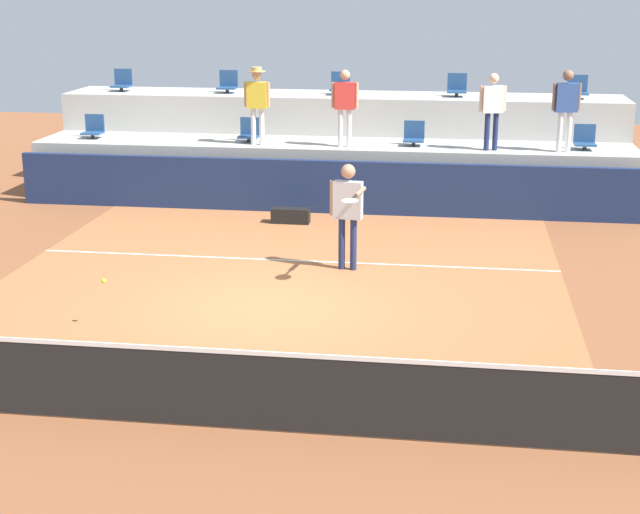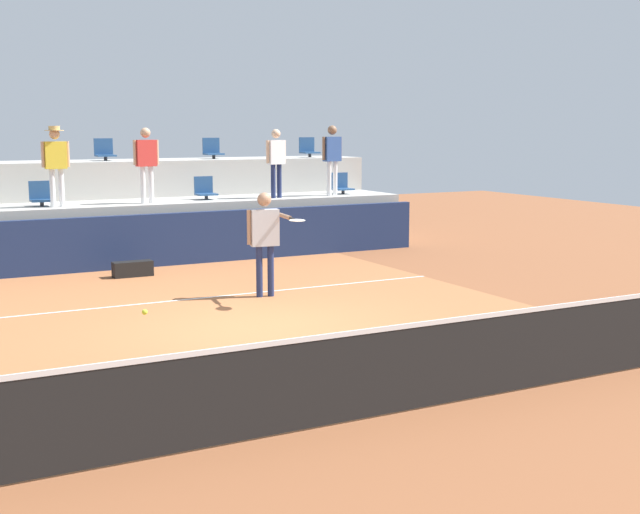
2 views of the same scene
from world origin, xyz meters
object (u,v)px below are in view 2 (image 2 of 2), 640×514
Objects in this scene: stadium_chair_lower_far_right at (341,185)px; spectator_leaning_on_rail at (146,158)px; stadium_chair_upper_right at (212,150)px; stadium_chair_lower_right at (205,190)px; stadium_chair_upper_far_right at (308,149)px; tennis_ball at (145,312)px; spectator_with_hat at (56,158)px; spectator_in_white at (276,157)px; stadium_chair_lower_left at (41,196)px; spectator_in_grey at (332,154)px; tennis_player at (266,233)px; equipment_bag at (133,269)px; stadium_chair_upper_center at (105,151)px.

spectator_leaning_on_rail is at bearing -175.62° from stadium_chair_lower_far_right.
stadium_chair_upper_right is 0.32× the size of spectator_leaning_on_rail.
stadium_chair_upper_far_right is (3.55, 1.80, 0.85)m from stadium_chair_lower_right.
spectator_leaning_on_rail is at bearing -165.18° from stadium_chair_lower_right.
tennis_ball is at bearing -125.83° from stadium_chair_upper_far_right.
spectator_leaning_on_rail is 8.52m from tennis_ball.
stadium_chair_lower_far_right is at bearing -33.79° from stadium_chair_upper_right.
spectator_in_white is (4.94, 0.00, -0.06)m from spectator_with_hat.
stadium_chair_upper_right reaches higher than stadium_chair_lower_right.
stadium_chair_lower_left reaches higher than tennis_ball.
stadium_chair_lower_far_right is 1.00m from spectator_in_grey.
stadium_chair_lower_right is 0.33× the size of spectator_in_white.
tennis_player reaches higher than stadium_chair_lower_right.
stadium_chair_lower_far_right is 6.94m from spectator_with_hat.
stadium_chair_upper_right is 0.29× the size of tennis_player.
stadium_chair_upper_right is 3.19m from spectator_leaning_on_rail.
spectator_in_grey is 24.58× the size of tennis_ball.
spectator_with_hat reaches higher than equipment_bag.
stadium_chair_lower_left is at bearing -158.04° from stadium_chair_upper_right.
spectator_in_grey is at bearing -24.01° from stadium_chair_upper_center.
stadium_chair_upper_right is 2.31m from spectator_in_white.
tennis_player is at bearing -62.59° from spectator_with_hat.
stadium_chair_lower_far_right is 1.99m from stadium_chair_upper_far_right.
spectator_with_hat reaches higher than tennis_ball.
stadium_chair_lower_far_right is 0.68× the size of equipment_bag.
tennis_player is at bearing -128.89° from spectator_in_grey.
spectator_in_grey is at bearing 51.11° from tennis_player.
tennis_player is (-4.37, -7.03, -1.21)m from stadium_chair_upper_far_right.
stadium_chair_upper_center is at bearing 45.36° from stadium_chair_lower_left.
stadium_chair_lower_far_right is (7.15, 0.00, 0.00)m from stadium_chair_lower_left.
stadium_chair_lower_far_right is 1.00× the size of stadium_chair_upper_far_right.
spectator_with_hat is at bearing -152.52° from stadium_chair_upper_right.
stadium_chair_lower_left is 8.46m from tennis_ball.
equipment_bag is (1.29, -2.20, -1.31)m from stadium_chair_lower_left.
stadium_chair_lower_right is at bearing 180.00° from stadium_chair_lower_far_right.
stadium_chair_upper_center is at bearing 98.08° from tennis_player.
spectator_in_grey reaches higher than spectator_with_hat.
stadium_chair_upper_far_right reaches higher than stadium_chair_lower_left.
spectator_in_white reaches higher than stadium_chair_upper_right.
stadium_chair_lower_right is 3.56m from stadium_chair_lower_far_right.
spectator_in_grey is (6.42, 0.00, 0.01)m from spectator_with_hat.
spectator_in_grey is at bearing -140.94° from stadium_chair_lower_far_right.
stadium_chair_lower_right is at bearing -153.14° from stadium_chair_upper_far_right.
equipment_bag is at bearing -155.07° from spectator_in_white.
spectator_leaning_on_rail is (2.15, -0.38, 0.75)m from stadium_chair_lower_left.
tennis_player is 4.41m from tennis_ball.
spectator_with_hat is at bearing -124.72° from stadium_chair_upper_center.
spectator_in_grey reaches higher than spectator_leaning_on_rail.
stadium_chair_upper_far_right reaches higher than tennis_player.
spectator_leaning_on_rail reaches higher than stadium_chair_lower_right.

